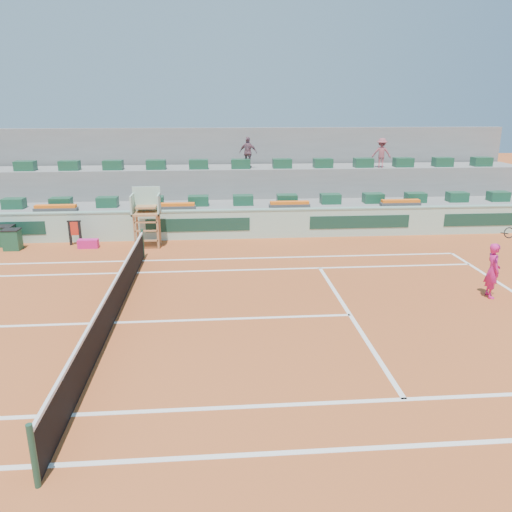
{
  "coord_description": "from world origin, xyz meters",
  "views": [
    {
      "loc": [
        2.8,
        -12.4,
        5.57
      ],
      "look_at": [
        4.0,
        2.5,
        1.0
      ],
      "focal_mm": 35.0,
      "sensor_mm": 36.0,
      "label": 1
    }
  ],
  "objects_px": {
    "drink_cooler_a": "(12,239)",
    "tennis_player": "(493,270)",
    "umpire_chair": "(146,209)",
    "player_bag": "(88,244)"
  },
  "relations": [
    {
      "from": "umpire_chair",
      "to": "drink_cooler_a",
      "type": "bearing_deg",
      "value": -178.98
    },
    {
      "from": "umpire_chair",
      "to": "tennis_player",
      "type": "distance_m",
      "value": 12.74
    },
    {
      "from": "drink_cooler_a",
      "to": "tennis_player",
      "type": "distance_m",
      "value": 17.47
    },
    {
      "from": "player_bag",
      "to": "umpire_chair",
      "type": "height_order",
      "value": "umpire_chair"
    },
    {
      "from": "tennis_player",
      "to": "umpire_chair",
      "type": "bearing_deg",
      "value": 149.35
    },
    {
      "from": "drink_cooler_a",
      "to": "tennis_player",
      "type": "height_order",
      "value": "tennis_player"
    },
    {
      "from": "player_bag",
      "to": "tennis_player",
      "type": "relative_size",
      "value": 0.35
    },
    {
      "from": "tennis_player",
      "to": "drink_cooler_a",
      "type": "bearing_deg",
      "value": 158.55
    },
    {
      "from": "drink_cooler_a",
      "to": "tennis_player",
      "type": "bearing_deg",
      "value": -21.45
    },
    {
      "from": "umpire_chair",
      "to": "tennis_player",
      "type": "bearing_deg",
      "value": -30.65
    }
  ]
}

